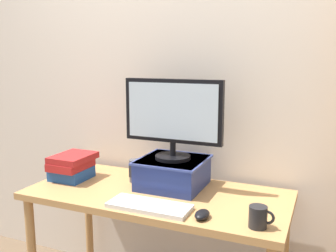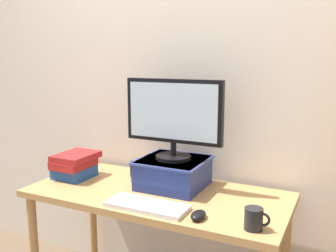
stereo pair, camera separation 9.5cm
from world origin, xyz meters
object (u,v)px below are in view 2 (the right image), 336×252
(keyboard, at_px, (147,206))
(desk_speaker, at_px, (137,170))
(riser_box, at_px, (173,172))
(desk, at_px, (157,206))
(coffee_mug, at_px, (254,219))
(computer_monitor, at_px, (173,116))
(computer_mouse, at_px, (198,215))
(book_stack, at_px, (75,165))

(keyboard, relative_size, desk_speaker, 3.08)
(riser_box, bearing_deg, desk, -111.59)
(riser_box, height_order, coffee_mug, riser_box)
(desk, relative_size, keyboard, 3.46)
(riser_box, height_order, desk_speaker, riser_box)
(computer_monitor, distance_m, keyboard, 0.51)
(computer_mouse, relative_size, desk_speaker, 0.79)
(desk, bearing_deg, coffee_mug, -20.89)
(riser_box, relative_size, book_stack, 1.38)
(desk, height_order, coffee_mug, coffee_mug)
(riser_box, xyz_separation_m, keyboard, (0.02, -0.33, -0.07))
(desk, height_order, computer_mouse, computer_mouse)
(desk, relative_size, book_stack, 5.36)
(keyboard, bearing_deg, coffee_mug, -0.22)
(computer_monitor, xyz_separation_m, computer_mouse, (0.29, -0.34, -0.39))
(computer_monitor, relative_size, coffee_mug, 5.12)
(desk, xyz_separation_m, book_stack, (-0.56, -0.00, 0.16))
(computer_monitor, bearing_deg, riser_box, 90.00)
(riser_box, xyz_separation_m, coffee_mug, (0.53, -0.34, -0.04))
(book_stack, relative_size, desk_speaker, 1.99)
(computer_mouse, height_order, book_stack, book_stack)
(computer_mouse, bearing_deg, riser_box, 129.88)
(coffee_mug, height_order, desk_speaker, desk_speaker)
(riser_box, height_order, computer_mouse, riser_box)
(desk_speaker, bearing_deg, desk, -29.30)
(computer_mouse, relative_size, book_stack, 0.40)
(keyboard, xyz_separation_m, book_stack, (-0.62, 0.22, 0.07))
(desk, height_order, riser_box, riser_box)
(computer_monitor, relative_size, computer_mouse, 5.39)
(desk, distance_m, riser_box, 0.21)
(desk, xyz_separation_m, computer_mouse, (0.33, -0.23, 0.10))
(book_stack, bearing_deg, riser_box, 10.81)
(keyboard, bearing_deg, computer_monitor, 92.76)
(riser_box, relative_size, keyboard, 0.89)
(desk, bearing_deg, computer_monitor, 68.16)
(desk_speaker, bearing_deg, keyboard, -52.56)
(book_stack, bearing_deg, computer_mouse, -14.24)
(desk, distance_m, computer_mouse, 0.41)
(desk_speaker, bearing_deg, book_stack, -164.11)
(book_stack, relative_size, coffee_mug, 2.38)
(riser_box, bearing_deg, desk_speaker, -177.68)
(keyboard, height_order, computer_mouse, computer_mouse)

